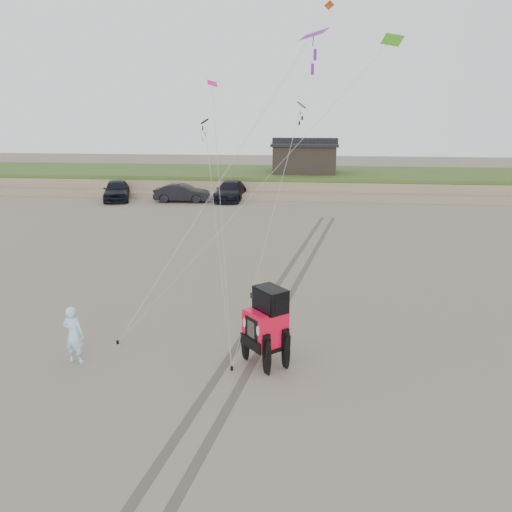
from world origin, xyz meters
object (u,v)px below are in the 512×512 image
object	(u,v)px
cabin	(305,157)
jeep	(265,335)
man	(74,335)
truck_c	(230,191)
truck_b	(182,193)
truck_a	(117,190)

from	to	relation	value
cabin	jeep	world-z (taller)	cabin
jeep	man	world-z (taller)	jeep
truck_c	man	distance (m)	30.14
jeep	cabin	bearing A→B (deg)	138.42
cabin	truck_c	world-z (taller)	cabin
truck_b	jeep	bearing A→B (deg)	-163.85
truck_c	jeep	distance (m)	30.18
truck_c	truck_b	bearing A→B (deg)	-159.08
truck_a	man	distance (m)	30.60
truck_b	man	distance (m)	29.01
cabin	man	bearing A→B (deg)	-99.22
truck_a	truck_c	bearing A→B (deg)	-10.93
cabin	truck_b	xyz separation A→B (m)	(-10.29, -8.65, -2.46)
truck_a	truck_b	size ratio (longest dim) A/B	1.12
jeep	truck_b	bearing A→B (deg)	158.42
truck_c	jeep	world-z (taller)	jeep
truck_a	man	bearing A→B (deg)	-88.83
truck_b	man	world-z (taller)	man
man	truck_b	bearing A→B (deg)	-74.61
man	jeep	bearing A→B (deg)	-167.42
cabin	truck_b	size ratio (longest dim) A/B	1.36
truck_c	man	bearing A→B (deg)	-88.39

